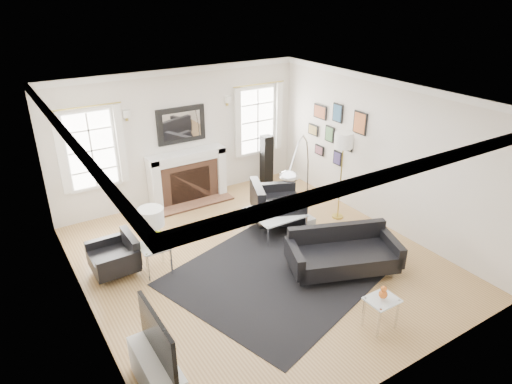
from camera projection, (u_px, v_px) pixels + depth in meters
floor at (258, 260)px, 7.81m from camera, size 6.00×6.00×0.00m
back_wall at (181, 136)px, 9.53m from camera, size 5.50×0.04×2.80m
front_wall at (407, 281)px, 4.92m from camera, size 5.50×0.04×2.80m
left_wall at (79, 232)px, 5.89m from camera, size 0.04×6.00×2.80m
right_wall at (382, 154)px, 8.56m from camera, size 0.04×6.00×2.80m
ceiling at (258, 98)px, 6.64m from camera, size 5.50×6.00×0.02m
crown_molding at (258, 102)px, 6.66m from camera, size 5.50×6.00×0.12m
fireplace at (188, 177)px, 9.73m from camera, size 1.70×0.69×1.11m
mantel_mirror at (181, 125)px, 9.39m from camera, size 1.05×0.07×0.75m
window_left at (91, 150)px, 8.57m from camera, size 1.24×0.15×1.62m
window_right at (257, 121)px, 10.36m from camera, size 1.24×0.15×1.62m
gallery_wall at (335, 130)px, 9.48m from camera, size 0.04×1.73×1.29m
tv_unit at (157, 369)px, 5.19m from camera, size 0.35×1.00×1.09m
area_rug at (280, 272)px, 7.48m from camera, size 3.93×3.57×0.01m
sofa at (342, 253)px, 7.42m from camera, size 1.94×1.38×0.58m
armchair_left at (116, 257)px, 7.37m from camera, size 0.71×0.79×0.53m
armchair_right at (274, 205)px, 8.85m from camera, size 1.23×1.29×0.70m
coffee_table at (275, 213)px, 8.57m from camera, size 0.92×0.92×0.41m
side_table_left at (155, 251)px, 7.32m from camera, size 0.46×0.46×0.51m
nesting_table at (381, 306)px, 6.16m from camera, size 0.43×0.36×0.47m
gourd_lamp at (152, 225)px, 7.12m from camera, size 0.41×0.41×0.65m
orange_vase at (383, 293)px, 6.07m from camera, size 0.12×0.12×0.19m
arc_floor_lamp at (299, 188)px, 7.77m from camera, size 1.50×1.39×2.12m
stick_floor_lamp at (344, 145)px, 8.58m from camera, size 0.36×0.36×1.78m
speaker_tower at (267, 160)px, 10.53m from camera, size 0.24×0.24×1.17m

